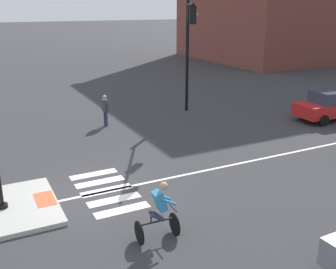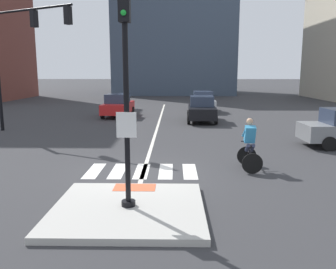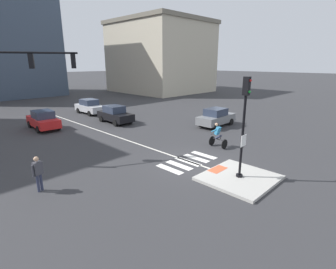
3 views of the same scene
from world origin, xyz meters
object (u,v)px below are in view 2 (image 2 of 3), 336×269
at_px(traffic_light_mast, 18,46).
at_px(cyclist, 250,143).
at_px(car_red_westbound_distant, 118,105).
at_px(car_black_eastbound_far, 202,109).
at_px(signal_pole, 126,76).
at_px(car_silver_eastbound_distant, 203,101).

distance_m(traffic_light_mast, cyclist, 12.92).
height_order(car_red_westbound_distant, car_black_eastbound_far, same).
xyz_separation_m(signal_pole, car_silver_eastbound_distant, (3.38, 20.87, -2.28)).
xyz_separation_m(signal_pole, car_black_eastbound_far, (2.82, 15.01, -2.28)).
xyz_separation_m(car_red_westbound_distant, car_black_eastbound_far, (5.82, -2.40, 0.00)).
distance_m(signal_pole, cyclist, 5.59).
relative_size(car_black_eastbound_far, car_silver_eastbound_distant, 1.01).
relative_size(signal_pole, traffic_light_mast, 0.76).
xyz_separation_m(car_black_eastbound_far, cyclist, (0.71, -11.30, 0.06)).
bearing_deg(car_silver_eastbound_distant, car_black_eastbound_far, -95.48).
xyz_separation_m(car_silver_eastbound_distant, cyclist, (0.15, -17.16, 0.06)).
bearing_deg(traffic_light_mast, cyclist, -32.99).
distance_m(signal_pole, car_silver_eastbound_distant, 21.27).
height_order(traffic_light_mast, car_black_eastbound_far, traffic_light_mast).
bearing_deg(car_red_westbound_distant, signal_pole, -80.20).
xyz_separation_m(traffic_light_mast, cyclist, (10.40, -6.75, -3.62)).
distance_m(signal_pole, car_black_eastbound_far, 15.44).
height_order(signal_pole, traffic_light_mast, traffic_light_mast).
distance_m(traffic_light_mast, car_silver_eastbound_distant, 15.06).
relative_size(signal_pole, cyclist, 2.91).
bearing_deg(car_black_eastbound_far, car_silver_eastbound_distant, 84.52).
bearing_deg(cyclist, car_black_eastbound_far, 93.62).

